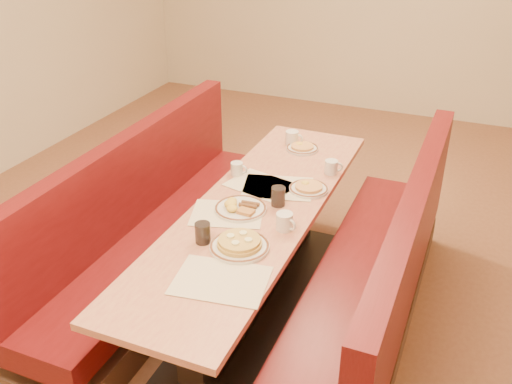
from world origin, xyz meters
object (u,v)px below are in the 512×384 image
at_px(booth_left, 155,236).
at_px(coffee_mug_a, 285,221).
at_px(booth_right, 374,289).
at_px(soda_tumbler_mid, 278,196).
at_px(eggs_plate, 240,208).
at_px(coffee_mug_d, 292,138).
at_px(diner_table, 256,259).
at_px(soda_tumbler_near, 203,233).
at_px(coffee_mug_c, 332,167).
at_px(pancake_plate, 239,245).
at_px(coffee_mug_b, 237,169).

distance_m(booth_left, coffee_mug_a, 1.08).
xyz_separation_m(booth_right, soda_tumbler_mid, (-0.62, 0.07, 0.45)).
distance_m(booth_right, eggs_plate, 0.90).
height_order(coffee_mug_a, soda_tumbler_mid, soda_tumbler_mid).
bearing_deg(coffee_mug_d, diner_table, -84.38).
xyz_separation_m(coffee_mug_a, soda_tumbler_mid, (-0.13, 0.24, 0.01)).
bearing_deg(soda_tumbler_near, coffee_mug_a, 38.65).
distance_m(coffee_mug_a, soda_tumbler_near, 0.45).
bearing_deg(coffee_mug_c, soda_tumbler_near, -130.01).
bearing_deg(diner_table, eggs_plate, -130.77).
bearing_deg(coffee_mug_a, soda_tumbler_mid, 142.12).
height_order(booth_right, soda_tumbler_near, booth_right).
distance_m(coffee_mug_d, soda_tumbler_mid, 0.91).
bearing_deg(soda_tumbler_mid, eggs_plate, -140.75).
bearing_deg(booth_right, coffee_mug_c, 127.02).
relative_size(booth_right, soda_tumbler_mid, 21.65).
bearing_deg(booth_right, coffee_mug_d, 131.70).
bearing_deg(diner_table, pancake_plate, -78.63).
bearing_deg(coffee_mug_a, coffee_mug_b, 158.88).
height_order(booth_left, coffee_mug_c, booth_left).
height_order(eggs_plate, soda_tumbler_mid, soda_tumbler_mid).
bearing_deg(diner_table, coffee_mug_c, 64.54).
bearing_deg(booth_right, coffee_mug_a, -160.28).
bearing_deg(booth_left, coffee_mug_c, 30.37).
bearing_deg(eggs_plate, coffee_mug_c, 62.39).
xyz_separation_m(diner_table, booth_right, (0.73, 0.00, -0.01)).
relative_size(coffee_mug_b, coffee_mug_c, 0.95).
distance_m(booth_left, booth_right, 1.46).
bearing_deg(coffee_mug_d, pancake_plate, -82.92).
bearing_deg(booth_right, eggs_plate, -174.15).
relative_size(eggs_plate, coffee_mug_b, 2.68).
relative_size(booth_left, soda_tumbler_mid, 21.65).
xyz_separation_m(pancake_plate, coffee_mug_c, (0.19, 1.04, 0.02)).
distance_m(coffee_mug_c, coffee_mug_d, 0.53).
relative_size(coffee_mug_b, soda_tumbler_mid, 0.98).
bearing_deg(soda_tumbler_near, eggs_plate, 83.51).
relative_size(diner_table, coffee_mug_c, 21.18).
xyz_separation_m(soda_tumbler_near, soda_tumbler_mid, (0.22, 0.53, 0.00)).
relative_size(coffee_mug_c, soda_tumbler_near, 1.04).
relative_size(eggs_plate, coffee_mug_c, 2.56).
height_order(pancake_plate, coffee_mug_a, coffee_mug_a).
height_order(coffee_mug_b, soda_tumbler_mid, soda_tumbler_mid).
distance_m(pancake_plate, coffee_mug_a, 0.31).
distance_m(booth_left, soda_tumbler_mid, 0.96).
bearing_deg(pancake_plate, soda_tumbler_mid, 87.59).
relative_size(booth_right, coffee_mug_b, 22.20).
bearing_deg(coffee_mug_d, eggs_plate, -88.84).
bearing_deg(soda_tumbler_mid, booth_right, -6.04).
bearing_deg(coffee_mug_b, soda_tumbler_near, -84.15).
bearing_deg(booth_left, soda_tumbler_mid, 4.47).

